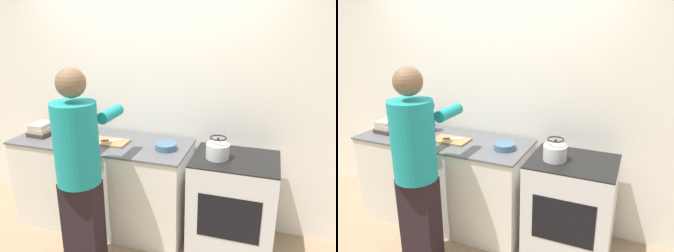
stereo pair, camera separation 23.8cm
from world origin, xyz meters
TOP-DOWN VIEW (x-y plane):
  - ground_plane at (0.00, 0.00)m, footprint 12.00×12.00m
  - wall_back at (0.00, 0.69)m, footprint 8.00×0.05m
  - counter at (-0.40, 0.31)m, footprint 1.73×0.65m
  - oven at (0.89, 0.29)m, footprint 0.72×0.59m
  - person at (-0.27, -0.28)m, footprint 0.39×0.63m
  - cutting_board at (-0.29, 0.29)m, footprint 0.35×0.21m
  - knife at (-0.29, 0.31)m, footprint 0.18×0.12m
  - kettle at (0.74, 0.25)m, footprint 0.20×0.20m
  - bowl_prep at (0.27, 0.30)m, footprint 0.19×0.19m
  - canister_jar at (-0.67, 0.46)m, footprint 0.14×0.14m
  - book_stack at (-1.05, 0.30)m, footprint 0.22×0.26m

SIDE VIEW (x-z plane):
  - ground_plane at x=0.00m, z-range 0.00..0.00m
  - oven at x=0.89m, z-range 0.00..0.90m
  - counter at x=-0.40m, z-range 0.00..0.90m
  - cutting_board at x=-0.29m, z-range 0.90..0.92m
  - person at x=-0.27m, z-range 0.07..1.76m
  - knife at x=-0.29m, z-range 0.92..0.93m
  - bowl_prep at x=0.27m, z-range 0.90..0.96m
  - book_stack at x=-1.05m, z-range 0.90..1.02m
  - kettle at x=0.74m, z-range 0.89..1.07m
  - canister_jar at x=-0.67m, z-range 0.90..1.09m
  - wall_back at x=0.00m, z-range 0.00..2.60m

